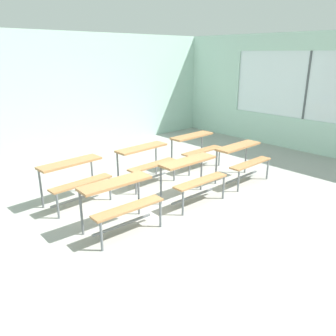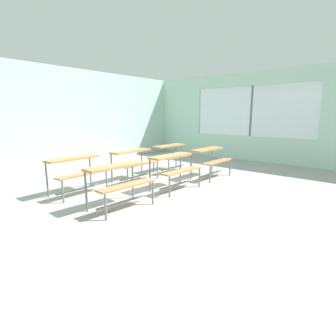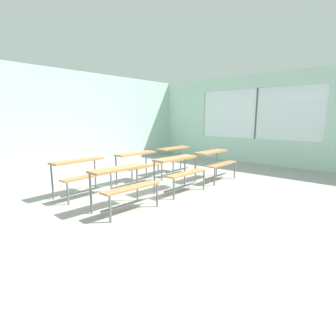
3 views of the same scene
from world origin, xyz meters
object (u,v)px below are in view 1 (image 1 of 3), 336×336
object	(u,v)px
desk_bench_r0c0	(120,195)
desk_bench_r0c1	(192,171)
desk_bench_r1c1	(146,157)
desk_bench_r1c0	(74,173)
desk_bench_r0c2	(242,155)
desk_bench_r1c2	(195,144)

from	to	relation	value
desk_bench_r0c0	desk_bench_r0c1	distance (m)	1.51
desk_bench_r1c1	desk_bench_r1c0	bearing A→B (deg)	175.48
desk_bench_r0c0	desk_bench_r0c1	world-z (taller)	same
desk_bench_r0c0	desk_bench_r1c0	size ratio (longest dim) A/B	0.99
desk_bench_r0c0	desk_bench_r0c1	size ratio (longest dim) A/B	1.01
desk_bench_r0c0	desk_bench_r1c1	world-z (taller)	same
desk_bench_r0c2	desk_bench_r1c1	bearing A→B (deg)	140.93
desk_bench_r0c0	desk_bench_r1c1	distance (m)	1.90
desk_bench_r1c0	desk_bench_r1c2	world-z (taller)	same
desk_bench_r0c0	desk_bench_r1c0	bearing A→B (deg)	93.96
desk_bench_r0c1	desk_bench_r1c1	world-z (taller)	same
desk_bench_r0c0	desk_bench_r1c2	size ratio (longest dim) A/B	1.01
desk_bench_r0c2	desk_bench_r1c2	world-z (taller)	same
desk_bench_r0c0	desk_bench_r0c1	xyz separation A→B (m)	(1.51, 0.01, 0.00)
desk_bench_r1c0	desk_bench_r1c2	bearing A→B (deg)	-3.73
desk_bench_r1c1	desk_bench_r0c1	bearing A→B (deg)	-88.67
desk_bench_r0c0	desk_bench_r1c2	world-z (taller)	same
desk_bench_r0c1	desk_bench_r0c0	bearing A→B (deg)	-178.23
desk_bench_r0c2	desk_bench_r1c1	xyz separation A→B (m)	(-1.51, 1.22, 0.00)
desk_bench_r0c1	desk_bench_r1c2	world-z (taller)	same
desk_bench_r0c0	desk_bench_r1c2	xyz separation A→B (m)	(2.90, 1.24, 0.00)
desk_bench_r1c0	desk_bench_r0c1	bearing A→B (deg)	-42.27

